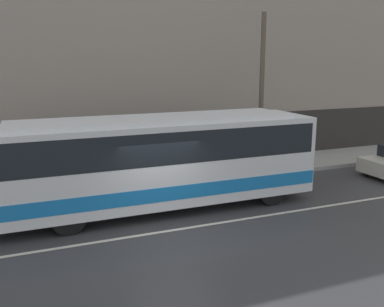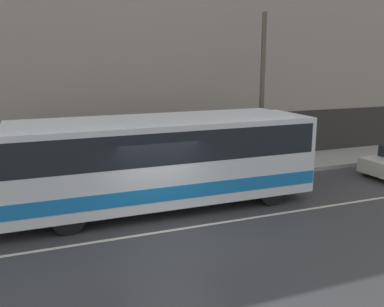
% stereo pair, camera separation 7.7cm
% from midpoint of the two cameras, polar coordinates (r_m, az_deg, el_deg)
% --- Properties ---
extents(ground_plane, '(60.00, 60.00, 0.00)m').
position_cam_midpoint_polar(ground_plane, '(12.82, -3.28, -10.27)').
color(ground_plane, '#38383A').
extents(sidewalk, '(60.00, 2.95, 0.18)m').
position_cam_midpoint_polar(sidewalk, '(17.78, -9.04, -3.55)').
color(sidewalk, '#A09E99').
rests_on(sidewalk, ground_plane).
extents(building_facade, '(60.00, 0.35, 9.43)m').
position_cam_midpoint_polar(building_facade, '(18.68, -10.68, 11.04)').
color(building_facade, gray).
rests_on(building_facade, ground_plane).
extents(lane_stripe, '(54.00, 0.14, 0.01)m').
position_cam_midpoint_polar(lane_stripe, '(12.82, -3.29, -10.25)').
color(lane_stripe, beige).
rests_on(lane_stripe, ground_plane).
extents(transit_bus, '(10.82, 2.60, 3.11)m').
position_cam_midpoint_polar(transit_bus, '(14.17, -4.96, -0.61)').
color(transit_bus, white).
rests_on(transit_bus, ground_plane).
extents(utility_pole_near, '(0.20, 0.20, 6.64)m').
position_cam_midpoint_polar(utility_pole_near, '(18.37, 9.12, 7.79)').
color(utility_pole_near, brown).
rests_on(utility_pole_near, sidewalk).
extents(pedestrian_waiting, '(0.36, 0.36, 1.55)m').
position_cam_midpoint_polar(pedestrian_waiting, '(18.44, -3.75, -0.26)').
color(pedestrian_waiting, navy).
rests_on(pedestrian_waiting, sidewalk).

